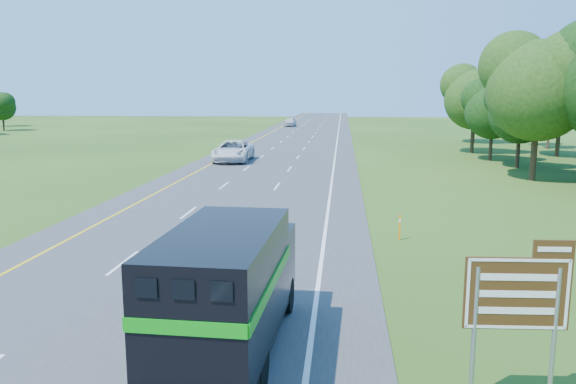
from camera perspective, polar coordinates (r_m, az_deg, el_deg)
name	(u,v)px	position (r m, az deg, el deg)	size (l,w,h in m)	color
road	(283,154)	(59.04, -0.53, 3.88)	(15.00, 260.00, 0.04)	#38383A
lane_markings	(283,154)	(59.04, -0.53, 3.90)	(11.15, 260.00, 0.01)	yellow
horse_truck	(229,287)	(13.37, -6.03, -9.60)	(2.55, 7.37, 3.23)	black
white_suv	(233,151)	(52.68, -5.58, 4.19)	(3.22, 6.99, 1.94)	silver
far_car	(290,122)	(109.73, 0.24, 7.12)	(1.99, 4.95, 1.69)	silver
exit_sign	(518,300)	(12.02, 22.37, -10.13)	(2.05, 0.18, 3.47)	gray
delineator	(400,227)	(24.65, 11.27, -3.46)	(0.09, 0.05, 1.12)	orange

